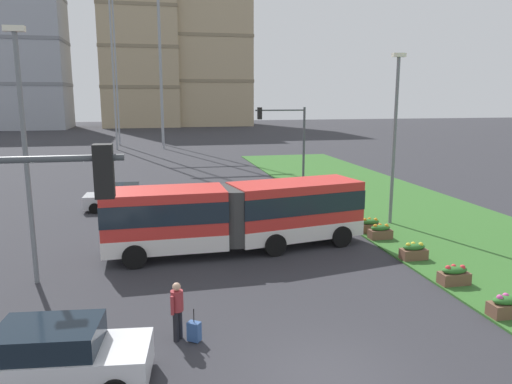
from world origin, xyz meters
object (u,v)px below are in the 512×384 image
object	(u,v)px
pedestrian_crossing	(177,307)
flower_planter_1	(454,275)
articulated_bus	(237,215)
streetlight_left	(25,148)
car_silver_hatch	(121,198)
flower_planter_4	(370,225)
car_white_van	(55,357)
streetlight_median	(395,133)
apartment_tower_westcentre	(138,31)
apartment_tower_west	(20,42)
traffic_light_far_right	(289,136)
flower_planter_3	(380,232)
flower_planter_5	(349,213)
flower_planter_2	(414,251)
rolling_suitcase	(194,331)
flower_planter_0	(507,306)
apartment_tower_centre	(202,40)

from	to	relation	value
pedestrian_crossing	flower_planter_1	xyz separation A→B (m)	(10.22, 1.98, -0.58)
articulated_bus	streetlight_left	xyz separation A→B (m)	(-8.08, -2.35, 3.43)
car_silver_hatch	flower_planter_4	size ratio (longest dim) A/B	4.08
car_white_van	streetlight_left	bearing A→B (deg)	105.07
streetlight_median	flower_planter_4	bearing A→B (deg)	-141.87
car_white_van	apartment_tower_westcentre	xyz separation A→B (m)	(0.65, 106.74, 20.57)
pedestrian_crossing	streetlight_median	world-z (taller)	streetlight_median
streetlight_left	apartment_tower_west	world-z (taller)	apartment_tower_west
traffic_light_far_right	flower_planter_4	bearing A→B (deg)	-81.48
flower_planter_3	flower_planter_5	world-z (taller)	same
flower_planter_5	flower_planter_2	bearing A→B (deg)	-90.00
pedestrian_crossing	apartment_tower_west	distance (m)	105.61
car_silver_hatch	flower_planter_2	size ratio (longest dim) A/B	4.08
flower_planter_2	flower_planter_3	xyz separation A→B (m)	(0.00, 3.13, 0.00)
streetlight_median	rolling_suitcase	bearing A→B (deg)	-137.02
flower_planter_0	traffic_light_far_right	xyz separation A→B (m)	(-1.50, 20.00, 3.78)
flower_planter_4	traffic_light_far_right	bearing A→B (deg)	98.52
car_silver_hatch	flower_planter_1	distance (m)	20.04
rolling_suitcase	flower_planter_2	world-z (taller)	rolling_suitcase
flower_planter_2	traffic_light_far_right	bearing A→B (deg)	95.98
apartment_tower_westcentre	apartment_tower_centre	world-z (taller)	apartment_tower_westcentre
pedestrian_crossing	traffic_light_far_right	size ratio (longest dim) A/B	0.28
flower_planter_0	car_white_van	bearing A→B (deg)	-176.01
apartment_tower_centre	flower_planter_3	bearing A→B (deg)	-91.19
apartment_tower_west	car_white_van	bearing A→B (deg)	-77.11
flower_planter_1	flower_planter_2	xyz separation A→B (m)	(0.00, 2.88, 0.00)
car_white_van	apartment_tower_centre	size ratio (longest dim) A/B	0.12
flower_planter_5	traffic_light_far_right	world-z (taller)	traffic_light_far_right
articulated_bus	flower_planter_2	world-z (taller)	articulated_bus
streetlight_left	rolling_suitcase	bearing A→B (deg)	-46.89
flower_planter_2	pedestrian_crossing	bearing A→B (deg)	-154.56
car_white_van	flower_planter_1	xyz separation A→B (m)	(13.22, 3.68, -0.33)
car_white_van	flower_planter_2	world-z (taller)	car_white_van
flower_planter_5	traffic_light_far_right	xyz separation A→B (m)	(-1.50, 7.36, 3.78)
pedestrian_crossing	flower_planter_0	size ratio (longest dim) A/B	1.58
streetlight_left	flower_planter_0	bearing A→B (deg)	-22.72
pedestrian_crossing	apartment_tower_centre	world-z (taller)	apartment_tower_centre
rolling_suitcase	flower_planter_2	distance (m)	11.01
apartment_tower_west	apartment_tower_centre	world-z (taller)	apartment_tower_centre
streetlight_median	streetlight_left	bearing A→B (deg)	-163.38
flower_planter_2	flower_planter_3	distance (m)	3.13
traffic_light_far_right	flower_planter_1	bearing A→B (deg)	-85.02
flower_planter_1	flower_planter_4	xyz separation A→B (m)	(0.00, 7.21, 0.00)
car_silver_hatch	flower_planter_1	world-z (taller)	car_silver_hatch
car_white_van	flower_planter_1	size ratio (longest dim) A/B	4.16
apartment_tower_centre	flower_planter_2	bearing A→B (deg)	-91.15
flower_planter_3	apartment_tower_westcentre	xyz separation A→B (m)	(-12.58, 97.04, 20.90)
flower_planter_4	car_white_van	bearing A→B (deg)	-140.53
streetlight_median	apartment_tower_westcentre	bearing A→B (deg)	98.72
streetlight_left	apartment_tower_westcentre	distance (m)	100.81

